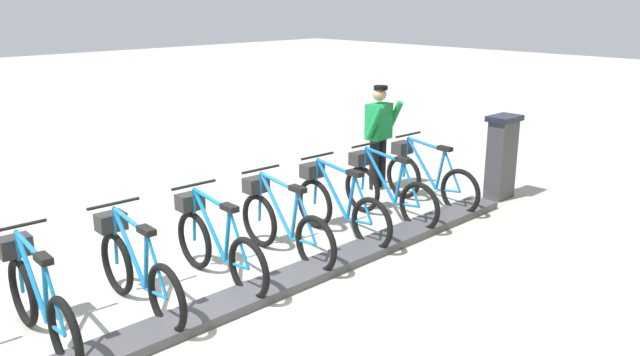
# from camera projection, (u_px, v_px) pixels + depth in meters

# --- Properties ---
(ground_plane) EXTENTS (60.00, 60.00, 0.00)m
(ground_plane) POSITION_uv_depth(u_px,v_px,m) (232.00, 308.00, 6.29)
(ground_plane) COLOR #ACAFA3
(dock_rail_base) EXTENTS (0.44, 9.25, 0.10)m
(dock_rail_base) POSITION_uv_depth(u_px,v_px,m) (231.00, 303.00, 6.28)
(dock_rail_base) COLOR #47474C
(dock_rail_base) RESTS_ON ground
(payment_kiosk) EXTENTS (0.36, 0.52, 1.28)m
(payment_kiosk) POSITION_uv_depth(u_px,v_px,m) (501.00, 156.00, 9.56)
(payment_kiosk) COLOR #38383D
(payment_kiosk) RESTS_ON ground
(bike_docked_0) EXTENTS (1.72, 0.54, 1.02)m
(bike_docked_0) POSITION_uv_depth(u_px,v_px,m) (427.00, 177.00, 9.30)
(bike_docked_0) COLOR black
(bike_docked_0) RESTS_ON ground
(bike_docked_1) EXTENTS (1.72, 0.54, 1.02)m
(bike_docked_1) POSITION_uv_depth(u_px,v_px,m) (386.00, 190.00, 8.67)
(bike_docked_1) COLOR black
(bike_docked_1) RESTS_ON ground
(bike_docked_2) EXTENTS (1.72, 0.54, 1.02)m
(bike_docked_2) POSITION_uv_depth(u_px,v_px,m) (338.00, 205.00, 8.04)
(bike_docked_2) COLOR black
(bike_docked_2) RESTS_ON ground
(bike_docked_3) EXTENTS (1.72, 0.54, 1.02)m
(bike_docked_3) POSITION_uv_depth(u_px,v_px,m) (282.00, 223.00, 7.42)
(bike_docked_3) COLOR black
(bike_docked_3) RESTS_ON ground
(bike_docked_4) EXTENTS (1.72, 0.54, 1.02)m
(bike_docked_4) POSITION_uv_depth(u_px,v_px,m) (216.00, 244.00, 6.79)
(bike_docked_4) COLOR black
(bike_docked_4) RESTS_ON ground
(bike_docked_5) EXTENTS (1.72, 0.54, 1.02)m
(bike_docked_5) POSITION_uv_depth(u_px,v_px,m) (136.00, 269.00, 6.16)
(bike_docked_5) COLOR black
(bike_docked_5) RESTS_ON ground
(bike_docked_6) EXTENTS (1.72, 0.54, 1.02)m
(bike_docked_6) POSITION_uv_depth(u_px,v_px,m) (38.00, 300.00, 5.53)
(bike_docked_6) COLOR black
(bike_docked_6) RESTS_ON ground
(worker_near_rack) EXTENTS (0.48, 0.65, 1.66)m
(worker_near_rack) POSITION_uv_depth(u_px,v_px,m) (379.00, 133.00, 9.95)
(worker_near_rack) COLOR white
(worker_near_rack) RESTS_ON ground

